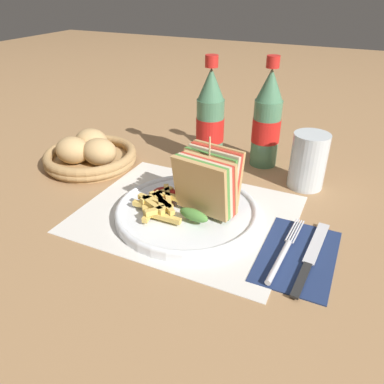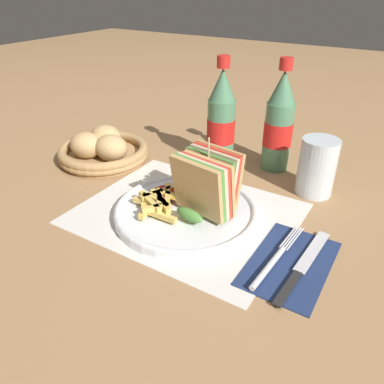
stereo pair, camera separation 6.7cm
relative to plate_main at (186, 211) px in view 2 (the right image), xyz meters
name	(u,v)px [view 2 (the right image)]	position (x,y,z in m)	size (l,w,h in m)	color
ground_plane	(185,208)	(-0.01, 0.02, -0.01)	(4.00, 4.00, 0.00)	#9E754C
placemat	(186,213)	(0.00, 0.01, -0.01)	(0.38, 0.30, 0.00)	silver
plate_main	(186,211)	(0.00, 0.00, 0.00)	(0.26, 0.26, 0.02)	white
club_sandwich	(206,184)	(0.03, 0.02, 0.06)	(0.11, 0.11, 0.13)	tan
fries_pile	(158,202)	(-0.04, -0.03, 0.02)	(0.10, 0.11, 0.02)	#E0B756
ketchup_blob	(166,192)	(-0.05, 0.01, 0.02)	(0.05, 0.04, 0.02)	maroon
napkin	(290,263)	(0.20, -0.03, -0.01)	(0.11, 0.18, 0.00)	navy
fork	(274,261)	(0.18, -0.04, 0.00)	(0.02, 0.17, 0.01)	silver
knife	(303,266)	(0.22, -0.03, 0.00)	(0.03, 0.19, 0.00)	black
coke_bottle_near	(221,121)	(-0.05, 0.22, 0.09)	(0.06, 0.06, 0.24)	#4C7F5B
coke_bottle_far	(279,124)	(0.06, 0.27, 0.09)	(0.06, 0.06, 0.24)	#4C7F5B
glass_near	(316,170)	(0.17, 0.20, 0.04)	(0.07, 0.07, 0.11)	silver
bread_basket	(103,150)	(-0.29, 0.10, 0.01)	(0.21, 0.21, 0.07)	#AD8451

